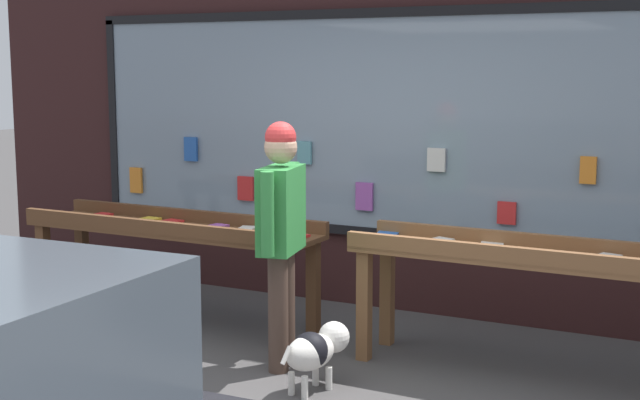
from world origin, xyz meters
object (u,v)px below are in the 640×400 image
(display_table_left, at_px, (171,236))
(small_dog, at_px, (315,349))
(display_table_right, at_px, (539,269))
(person_browsing, at_px, (281,225))

(display_table_left, height_order, small_dog, display_table_left)
(display_table_right, bearing_deg, small_dog, -143.65)
(display_table_right, distance_m, person_browsing, 1.76)
(display_table_left, bearing_deg, display_table_right, -0.01)
(display_table_left, height_order, person_browsing, person_browsing)
(small_dog, bearing_deg, display_table_right, -38.93)
(display_table_left, bearing_deg, small_dog, -26.74)
(display_table_right, relative_size, small_dog, 4.34)
(person_browsing, xyz_separation_m, small_dog, (0.41, -0.29, -0.74))
(person_browsing, distance_m, small_dog, 0.89)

